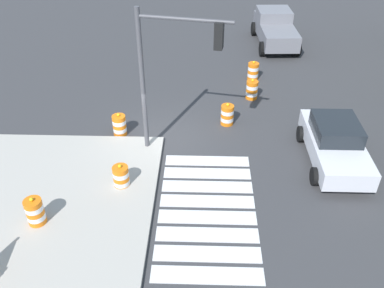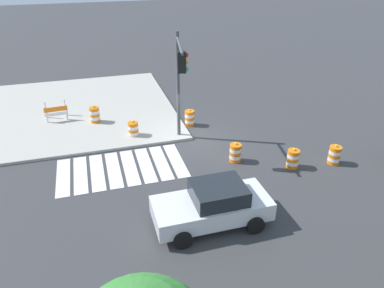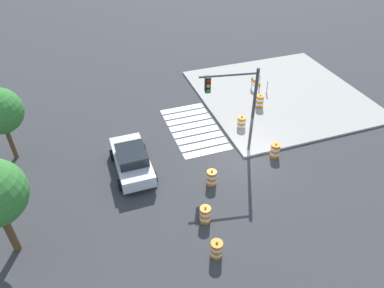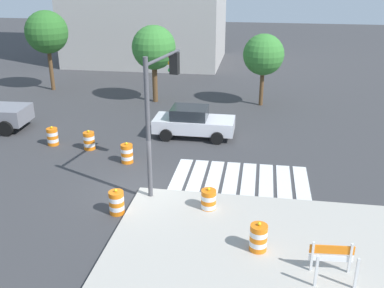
# 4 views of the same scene
# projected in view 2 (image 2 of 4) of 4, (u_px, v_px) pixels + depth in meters

# --- Properties ---
(ground_plane) EXTENTS (120.00, 120.00, 0.00)m
(ground_plane) POSITION_uv_depth(u_px,v_px,m) (193.00, 140.00, 19.53)
(ground_plane) COLOR #38383A
(sidewalk_corner) EXTENTS (12.00, 12.00, 0.15)m
(sidewalk_corner) POSITION_uv_depth(u_px,v_px,m) (75.00, 109.00, 23.07)
(sidewalk_corner) COLOR #ADA89E
(sidewalk_corner) RESTS_ON ground
(crosswalk_stripes) EXTENTS (5.85, 3.20, 0.02)m
(crosswalk_stripes) POSITION_uv_depth(u_px,v_px,m) (122.00, 168.00, 17.01)
(crosswalk_stripes) COLOR silver
(crosswalk_stripes) RESTS_ON ground
(sports_car) EXTENTS (4.30, 2.15, 1.63)m
(sports_car) POSITION_uv_depth(u_px,v_px,m) (213.00, 205.00, 13.31)
(sports_car) COLOR silver
(sports_car) RESTS_ON ground
(traffic_barrel_near_corner) EXTENTS (0.56, 0.56, 1.02)m
(traffic_barrel_near_corner) POSITION_uv_depth(u_px,v_px,m) (334.00, 155.00, 17.22)
(traffic_barrel_near_corner) COLOR orange
(traffic_barrel_near_corner) RESTS_ON ground
(traffic_barrel_crosswalk_end) EXTENTS (0.56, 0.56, 1.02)m
(traffic_barrel_crosswalk_end) POSITION_uv_depth(u_px,v_px,m) (190.00, 118.00, 20.99)
(traffic_barrel_crosswalk_end) COLOR orange
(traffic_barrel_crosswalk_end) RESTS_ON ground
(traffic_barrel_median_near) EXTENTS (0.56, 0.56, 1.02)m
(traffic_barrel_median_near) POSITION_uv_depth(u_px,v_px,m) (133.00, 130.00, 19.60)
(traffic_barrel_median_near) COLOR orange
(traffic_barrel_median_near) RESTS_ON ground
(traffic_barrel_median_far) EXTENTS (0.56, 0.56, 1.02)m
(traffic_barrel_median_far) POSITION_uv_depth(u_px,v_px,m) (293.00, 159.00, 16.92)
(traffic_barrel_median_far) COLOR orange
(traffic_barrel_median_far) RESTS_ON ground
(traffic_barrel_far_curb) EXTENTS (0.56, 0.56, 1.02)m
(traffic_barrel_far_curb) POSITION_uv_depth(u_px,v_px,m) (235.00, 153.00, 17.41)
(traffic_barrel_far_curb) COLOR orange
(traffic_barrel_far_curb) RESTS_ON ground
(traffic_barrel_on_sidewalk) EXTENTS (0.56, 0.56, 1.02)m
(traffic_barrel_on_sidewalk) POSITION_uv_depth(u_px,v_px,m) (95.00, 115.00, 21.04)
(traffic_barrel_on_sidewalk) COLOR orange
(traffic_barrel_on_sidewalk) RESTS_ON sidewalk_corner
(construction_barricade) EXTENTS (1.30, 0.87, 1.00)m
(construction_barricade) POSITION_uv_depth(u_px,v_px,m) (56.00, 111.00, 21.21)
(construction_barricade) COLOR silver
(construction_barricade) RESTS_ON sidewalk_corner
(traffic_light_pole) EXTENTS (0.79, 3.25, 5.50)m
(traffic_light_pole) POSITION_uv_depth(u_px,v_px,m) (180.00, 74.00, 17.04)
(traffic_light_pole) COLOR #4C4C51
(traffic_light_pole) RESTS_ON sidewalk_corner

